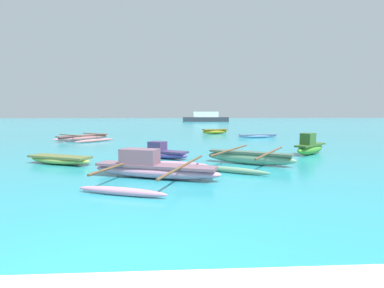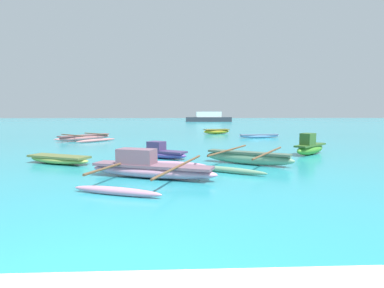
{
  "view_description": "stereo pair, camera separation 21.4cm",
  "coord_description": "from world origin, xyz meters",
  "px_view_note": "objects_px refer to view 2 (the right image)",
  "views": [
    {
      "loc": [
        0.89,
        -2.33,
        1.94
      ],
      "look_at": [
        1.83,
        14.12,
        0.25
      ],
      "focal_mm": 28.0,
      "sensor_mm": 36.0,
      "label": 1
    },
    {
      "loc": [
        1.1,
        -2.34,
        1.94
      ],
      "look_at": [
        1.83,
        14.12,
        0.25
      ],
      "focal_mm": 28.0,
      "sensor_mm": 36.0,
      "label": 2
    }
  ],
  "objects_px": {
    "moored_boat_3": "(248,158)",
    "moored_boat_6": "(259,136)",
    "moored_boat_4": "(59,159)",
    "distant_ferry": "(209,118)",
    "moored_boat_1": "(85,138)",
    "moored_boat_0": "(310,147)",
    "moored_boat_5": "(217,131)",
    "moored_boat_7": "(149,168)",
    "moored_boat_2": "(161,152)"
  },
  "relations": [
    {
      "from": "moored_boat_3",
      "to": "moored_boat_7",
      "type": "relative_size",
      "value": 1.0
    },
    {
      "from": "moored_boat_3",
      "to": "moored_boat_4",
      "type": "height_order",
      "value": "moored_boat_3"
    },
    {
      "from": "moored_boat_6",
      "to": "moored_boat_0",
      "type": "bearing_deg",
      "value": -100.68
    },
    {
      "from": "moored_boat_3",
      "to": "moored_boat_2",
      "type": "bearing_deg",
      "value": -175.87
    },
    {
      "from": "moored_boat_3",
      "to": "moored_boat_1",
      "type": "bearing_deg",
      "value": 163.51
    },
    {
      "from": "moored_boat_2",
      "to": "moored_boat_4",
      "type": "distance_m",
      "value": 4.08
    },
    {
      "from": "moored_boat_1",
      "to": "moored_boat_2",
      "type": "relative_size",
      "value": 1.81
    },
    {
      "from": "moored_boat_3",
      "to": "moored_boat_6",
      "type": "xyz_separation_m",
      "value": [
        3.75,
        12.23,
        -0.08
      ]
    },
    {
      "from": "moored_boat_4",
      "to": "moored_boat_6",
      "type": "height_order",
      "value": "moored_boat_4"
    },
    {
      "from": "moored_boat_2",
      "to": "distant_ferry",
      "type": "bearing_deg",
      "value": 114.45
    },
    {
      "from": "moored_boat_3",
      "to": "distant_ferry",
      "type": "xyz_separation_m",
      "value": [
        4.29,
        58.17,
        0.69
      ]
    },
    {
      "from": "moored_boat_1",
      "to": "moored_boat_6",
      "type": "distance_m",
      "value": 13.24
    },
    {
      "from": "moored_boat_3",
      "to": "moored_boat_7",
      "type": "xyz_separation_m",
      "value": [
        -3.52,
        -2.22,
        0.04
      ]
    },
    {
      "from": "moored_boat_2",
      "to": "moored_boat_5",
      "type": "bearing_deg",
      "value": 106.26
    },
    {
      "from": "moored_boat_1",
      "to": "moored_boat_4",
      "type": "xyz_separation_m",
      "value": [
        2.1,
        -9.95,
        -0.03
      ]
    },
    {
      "from": "moored_boat_2",
      "to": "moored_boat_4",
      "type": "xyz_separation_m",
      "value": [
        -3.87,
        -1.29,
        -0.07
      ]
    },
    {
      "from": "moored_boat_7",
      "to": "distant_ferry",
      "type": "bearing_deg",
      "value": 102.37
    },
    {
      "from": "moored_boat_0",
      "to": "moored_boat_3",
      "type": "relative_size",
      "value": 0.47
    },
    {
      "from": "moored_boat_5",
      "to": "distant_ferry",
      "type": "distance_m",
      "value": 41.35
    },
    {
      "from": "moored_boat_0",
      "to": "moored_boat_5",
      "type": "bearing_deg",
      "value": 58.16
    },
    {
      "from": "moored_boat_3",
      "to": "moored_boat_5",
      "type": "bearing_deg",
      "value": 118.44
    },
    {
      "from": "moored_boat_0",
      "to": "moored_boat_2",
      "type": "relative_size",
      "value": 0.92
    },
    {
      "from": "moored_boat_3",
      "to": "moored_boat_6",
      "type": "bearing_deg",
      "value": 104.56
    },
    {
      "from": "moored_boat_4",
      "to": "moored_boat_7",
      "type": "distance_m",
      "value": 4.63
    },
    {
      "from": "moored_boat_5",
      "to": "moored_boat_7",
      "type": "relative_size",
      "value": 0.57
    },
    {
      "from": "moored_boat_2",
      "to": "distant_ferry",
      "type": "xyz_separation_m",
      "value": [
        7.7,
        56.4,
        0.69
      ]
    },
    {
      "from": "moored_boat_0",
      "to": "moored_boat_3",
      "type": "xyz_separation_m",
      "value": [
        -3.54,
        -2.59,
        -0.11
      ]
    },
    {
      "from": "moored_boat_3",
      "to": "moored_boat_6",
      "type": "height_order",
      "value": "moored_boat_3"
    },
    {
      "from": "moored_boat_1",
      "to": "distant_ferry",
      "type": "distance_m",
      "value": 49.65
    },
    {
      "from": "moored_boat_2",
      "to": "moored_boat_1",
      "type": "bearing_deg",
      "value": 156.75
    },
    {
      "from": "moored_boat_1",
      "to": "moored_boat_7",
      "type": "relative_size",
      "value": 0.92
    },
    {
      "from": "moored_boat_1",
      "to": "distant_ferry",
      "type": "bearing_deg",
      "value": 25.37
    },
    {
      "from": "moored_boat_0",
      "to": "moored_boat_6",
      "type": "xyz_separation_m",
      "value": [
        0.2,
        9.64,
        -0.19
      ]
    },
    {
      "from": "moored_boat_2",
      "to": "moored_boat_5",
      "type": "xyz_separation_m",
      "value": [
        4.34,
        15.19,
        -0.0
      ]
    },
    {
      "from": "moored_boat_6",
      "to": "moored_boat_7",
      "type": "height_order",
      "value": "moored_boat_7"
    },
    {
      "from": "moored_boat_6",
      "to": "moored_boat_7",
      "type": "relative_size",
      "value": 0.72
    },
    {
      "from": "moored_boat_0",
      "to": "moored_boat_6",
      "type": "relative_size",
      "value": 0.64
    },
    {
      "from": "distant_ferry",
      "to": "moored_boat_5",
      "type": "bearing_deg",
      "value": -94.65
    },
    {
      "from": "moored_boat_1",
      "to": "moored_boat_3",
      "type": "relative_size",
      "value": 0.92
    },
    {
      "from": "moored_boat_5",
      "to": "moored_boat_4",
      "type": "bearing_deg",
      "value": -134.96
    },
    {
      "from": "moored_boat_1",
      "to": "moored_boat_7",
      "type": "height_order",
      "value": "moored_boat_7"
    },
    {
      "from": "moored_boat_7",
      "to": "distant_ferry",
      "type": "xyz_separation_m",
      "value": [
        7.81,
        60.39,
        0.65
      ]
    },
    {
      "from": "moored_boat_4",
      "to": "distant_ferry",
      "type": "xyz_separation_m",
      "value": [
        11.57,
        57.68,
        0.76
      ]
    },
    {
      "from": "moored_boat_0",
      "to": "moored_boat_1",
      "type": "height_order",
      "value": "moored_boat_0"
    },
    {
      "from": "moored_boat_1",
      "to": "moored_boat_4",
      "type": "bearing_deg",
      "value": -126.77
    },
    {
      "from": "moored_boat_6",
      "to": "moored_boat_1",
      "type": "bearing_deg",
      "value": 178.29
    },
    {
      "from": "moored_boat_1",
      "to": "moored_boat_3",
      "type": "height_order",
      "value": "moored_boat_3"
    },
    {
      "from": "moored_boat_3",
      "to": "moored_boat_7",
      "type": "bearing_deg",
      "value": -116.14
    },
    {
      "from": "moored_boat_0",
      "to": "moored_boat_7",
      "type": "height_order",
      "value": "moored_boat_0"
    },
    {
      "from": "moored_boat_2",
      "to": "moored_boat_3",
      "type": "relative_size",
      "value": 0.5
    }
  ]
}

